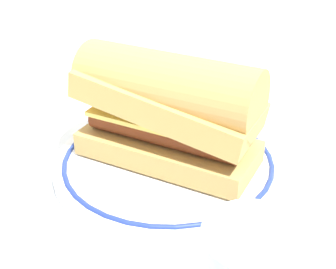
# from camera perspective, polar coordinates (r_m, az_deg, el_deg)

# --- Properties ---
(ground_plane) EXTENTS (1.50, 1.50, 0.00)m
(ground_plane) POSITION_cam_1_polar(r_m,az_deg,el_deg) (0.54, -2.93, -4.71)
(ground_plane) COLOR white
(plate) EXTENTS (0.26, 0.26, 0.01)m
(plate) POSITION_cam_1_polar(r_m,az_deg,el_deg) (0.54, 0.00, -3.40)
(plate) COLOR white
(plate) RESTS_ON ground_plane
(sausage_sandwich) EXTENTS (0.22, 0.15, 0.12)m
(sausage_sandwich) POSITION_cam_1_polar(r_m,az_deg,el_deg) (0.51, -0.00, 3.36)
(sausage_sandwich) COLOR tan
(sausage_sandwich) RESTS_ON plate
(butter_knife) EXTENTS (0.15, 0.09, 0.01)m
(butter_knife) POSITION_cam_1_polar(r_m,az_deg,el_deg) (0.74, 3.42, 5.71)
(butter_knife) COLOR silver
(butter_knife) RESTS_ON ground_plane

